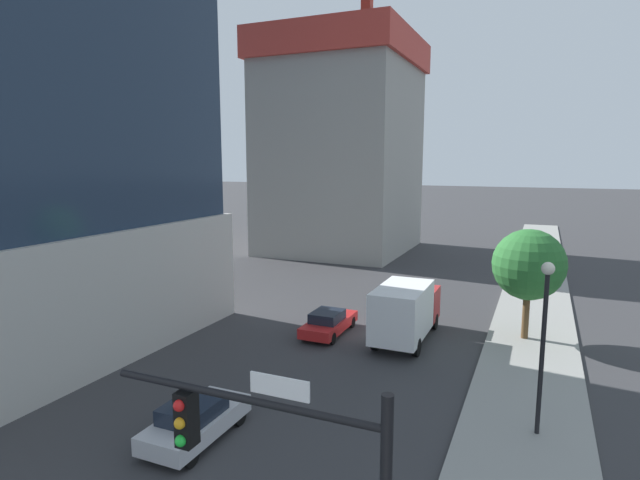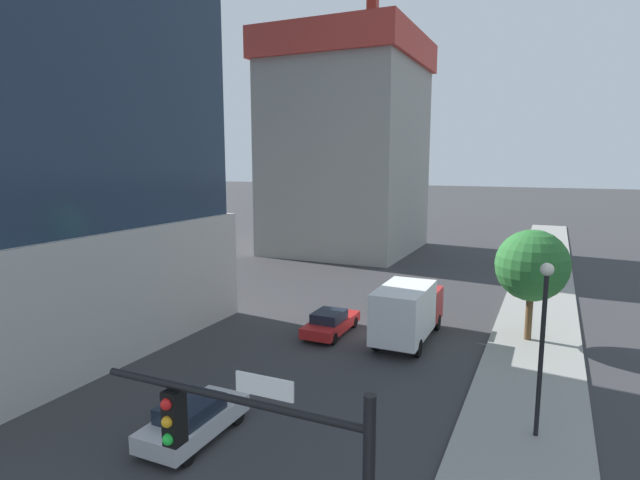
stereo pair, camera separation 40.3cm
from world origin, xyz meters
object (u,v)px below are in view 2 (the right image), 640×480
at_px(construction_building, 348,134).
at_px(box_truck, 407,310).
at_px(street_lamp, 543,325).
at_px(car_silver, 193,419).
at_px(street_tree, 532,266).
at_px(traffic_light_pole, 272,480).
at_px(car_red, 331,322).

relative_size(construction_building, box_truck, 4.83).
distance_m(street_lamp, car_silver, 12.42).
bearing_deg(box_truck, street_tree, 24.05).
bearing_deg(construction_building, traffic_light_pole, -69.89).
bearing_deg(street_lamp, car_silver, -155.61).
bearing_deg(street_lamp, box_truck, 130.99).
relative_size(construction_building, street_tree, 5.36).
bearing_deg(construction_building, car_silver, -76.12).
bearing_deg(traffic_light_pole, box_truck, 98.07).
relative_size(construction_building, street_lamp, 5.19).
height_order(construction_building, car_silver, construction_building).
relative_size(traffic_light_pole, street_lamp, 0.98).
relative_size(traffic_light_pole, car_silver, 1.42).
bearing_deg(street_lamp, street_tree, 94.29).
bearing_deg(traffic_light_pole, street_lamp, 70.61).
relative_size(street_lamp, box_truck, 0.93).
relative_size(car_red, box_truck, 0.68).
xyz_separation_m(construction_building, car_red, (9.45, -26.21, -11.78)).
distance_m(traffic_light_pole, car_red, 19.98).
height_order(street_tree, car_red, street_tree).
height_order(construction_building, street_tree, construction_building).
height_order(traffic_light_pole, street_tree, traffic_light_pole).
bearing_deg(construction_building, street_tree, -49.58).
bearing_deg(car_silver, street_lamp, 24.39).
xyz_separation_m(street_lamp, street_tree, (-0.78, 10.33, 0.04)).
relative_size(car_red, car_silver, 1.07).
height_order(street_lamp, car_silver, street_lamp).
height_order(construction_building, box_truck, construction_building).
bearing_deg(car_silver, box_truck, 71.62).
bearing_deg(street_tree, construction_building, 130.42).
distance_m(street_lamp, box_truck, 10.47).
xyz_separation_m(street_lamp, box_truck, (-6.68, 7.69, -2.39)).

